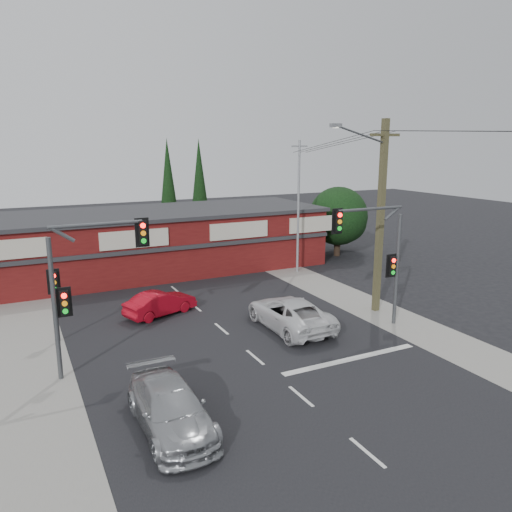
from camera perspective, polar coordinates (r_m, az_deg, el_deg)
name	(u,v)px	position (r m, az deg, el deg)	size (l,w,h in m)	color
ground	(260,361)	(21.01, 0.43, -11.96)	(120.00, 120.00, 0.00)	black
road_strip	(215,323)	(25.23, -4.74, -7.66)	(14.00, 70.00, 0.01)	black
verge_left	(29,354)	(23.72, -24.51, -10.18)	(3.00, 70.00, 0.02)	gray
verge_right	(353,300)	(29.25, 10.97, -4.95)	(3.00, 70.00, 0.02)	gray
stop_line	(351,359)	(21.56, 10.79, -11.49)	(6.50, 0.35, 0.01)	silver
white_suv	(290,313)	(24.35, 3.88, -6.53)	(2.50, 5.43, 1.51)	silver
silver_suv	(171,408)	(16.50, -9.75, -16.75)	(2.00, 4.91, 1.43)	#9EA0A3
red_sedan	(160,303)	(26.62, -10.86, -5.32)	(1.34, 3.85, 1.27)	#AD0A19
lane_dashes	(255,357)	(21.36, -0.10, -11.50)	(0.12, 38.46, 0.01)	silver
shop_building	(136,242)	(35.49, -13.50, 1.59)	(27.30, 8.40, 4.22)	#541011
tree_cluster	(337,219)	(40.40, 9.22, 4.21)	(5.90, 5.10, 5.50)	#2D2116
conifer_near	(168,184)	(42.91, -10.00, 8.14)	(1.80, 1.80, 9.25)	#2D2116
conifer_far	(199,181)	(45.90, -6.49, 8.54)	(1.80, 1.80, 9.25)	#2D2116
traffic_mast_left	(83,276)	(19.77, -19.20, -2.19)	(3.77, 0.27, 5.97)	#47494C
traffic_mast_right	(380,248)	(24.26, 13.97, 0.86)	(3.96, 0.27, 5.97)	#47494C
pedestal_signal	(55,290)	(23.95, -22.03, -3.66)	(0.55, 0.27, 3.38)	#47494C
utility_pole	(379,211)	(26.47, 13.87, 5.02)	(4.38, 0.59, 10.00)	brown
steel_pole	(298,205)	(34.20, 4.86, 5.85)	(1.20, 0.16, 9.00)	gray
power_lines	(475,137)	(22.46, 23.77, 12.35)	(2.01, 29.00, 1.22)	black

